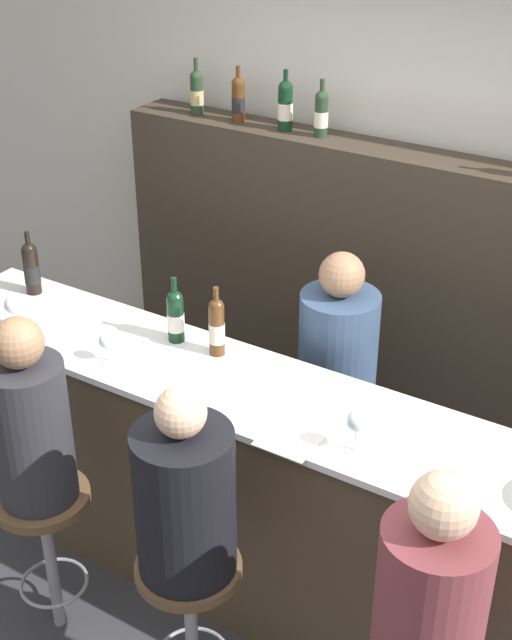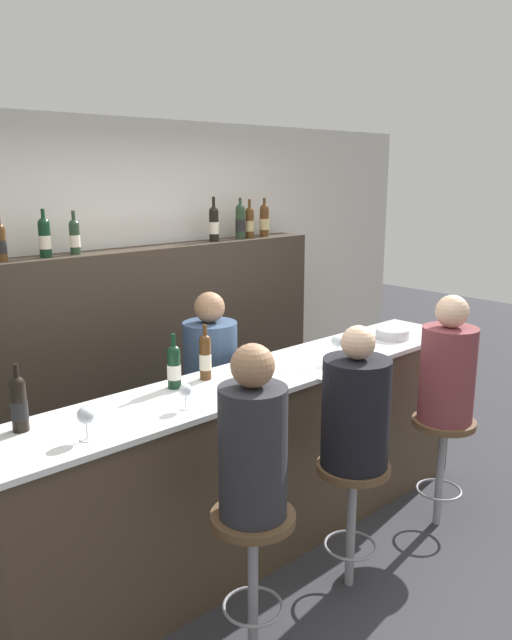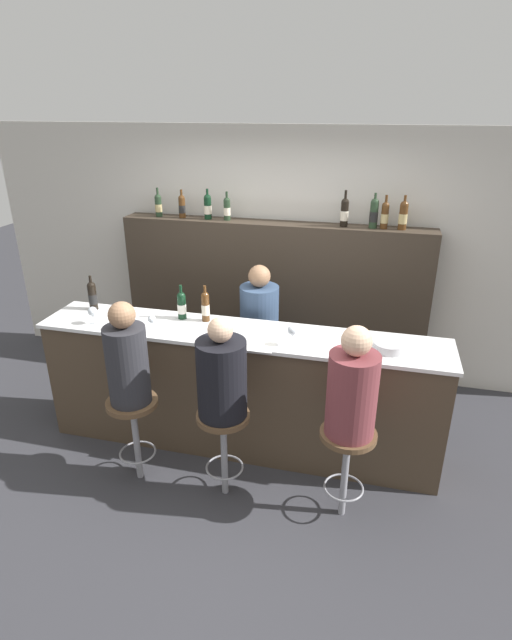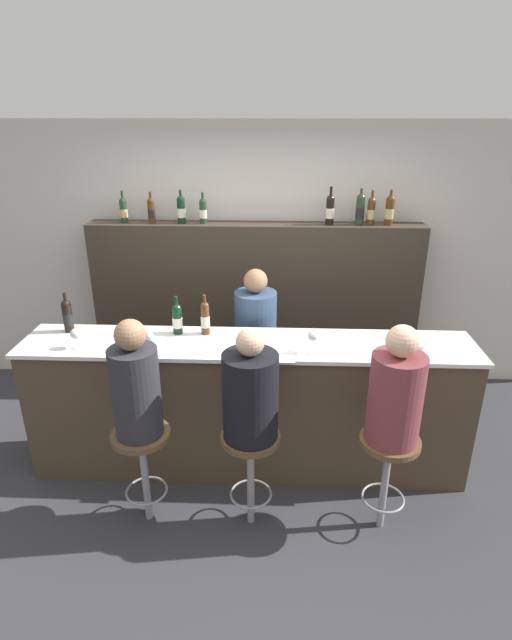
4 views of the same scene
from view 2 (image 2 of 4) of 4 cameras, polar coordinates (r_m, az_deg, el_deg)
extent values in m
plane|color=#333338|center=(3.94, 3.69, -20.97)|extent=(16.00, 16.00, 0.00)
cube|color=beige|center=(4.75, -11.90, 1.93)|extent=(6.40, 0.05, 2.60)
cube|color=#473828|center=(3.83, 0.90, -12.81)|extent=(3.30, 0.52, 1.06)
cube|color=white|center=(3.62, 0.93, -5.05)|extent=(3.34, 0.56, 0.03)
cube|color=#382D23|center=(4.67, -10.20, -3.91)|extent=(3.14, 0.28, 1.70)
cylinder|color=black|center=(2.99, -20.83, -7.49)|extent=(0.07, 0.07, 0.22)
cylinder|color=black|center=(2.99, -20.81, -7.69)|extent=(0.07, 0.07, 0.09)
sphere|color=black|center=(2.95, -21.01, -5.50)|extent=(0.07, 0.07, 0.07)
cylinder|color=black|center=(2.94, -21.10, -4.50)|extent=(0.02, 0.02, 0.08)
cylinder|color=black|center=(3.37, -7.50, -4.54)|extent=(0.07, 0.07, 0.20)
cylinder|color=white|center=(3.37, -7.49, -4.71)|extent=(0.07, 0.07, 0.08)
sphere|color=black|center=(3.34, -7.55, -2.91)|extent=(0.07, 0.07, 0.07)
cylinder|color=black|center=(3.32, -7.58, -1.97)|extent=(0.02, 0.02, 0.08)
cylinder|color=#4C2D14|center=(3.48, -4.65, -3.64)|extent=(0.07, 0.07, 0.22)
cylinder|color=beige|center=(3.49, -4.65, -3.82)|extent=(0.07, 0.07, 0.09)
sphere|color=#4C2D14|center=(3.45, -4.69, -1.86)|extent=(0.07, 0.07, 0.07)
cylinder|color=#4C2D14|center=(3.44, -4.70, -1.05)|extent=(0.02, 0.02, 0.07)
cylinder|color=#4C2D14|center=(4.06, -22.32, 6.35)|extent=(0.07, 0.07, 0.19)
cylinder|color=black|center=(4.06, -22.31, 6.21)|extent=(0.07, 0.07, 0.08)
cylinder|color=black|center=(4.16, -18.74, 6.90)|extent=(0.07, 0.07, 0.21)
cylinder|color=beige|center=(4.17, -18.73, 6.76)|extent=(0.08, 0.08, 0.08)
sphere|color=black|center=(4.16, -18.85, 8.34)|extent=(0.07, 0.07, 0.07)
cylinder|color=black|center=(4.15, -18.91, 9.07)|extent=(0.02, 0.02, 0.08)
cylinder|color=#233823|center=(4.25, -16.23, 7.08)|extent=(0.07, 0.07, 0.19)
cylinder|color=beige|center=(4.25, -16.22, 6.95)|extent=(0.07, 0.07, 0.08)
sphere|color=#233823|center=(4.24, -16.32, 8.37)|extent=(0.07, 0.07, 0.07)
cylinder|color=#233823|center=(4.24, -16.36, 9.06)|extent=(0.02, 0.02, 0.08)
cylinder|color=black|center=(4.88, -3.87, 8.54)|extent=(0.07, 0.07, 0.23)
cylinder|color=beige|center=(4.88, -3.87, 8.40)|extent=(0.08, 0.08, 0.09)
sphere|color=black|center=(4.87, -3.89, 9.87)|extent=(0.07, 0.07, 0.07)
cylinder|color=black|center=(4.87, -3.90, 10.62)|extent=(0.02, 0.02, 0.10)
cylinder|color=#233823|center=(5.06, -1.45, 8.78)|extent=(0.08, 0.08, 0.24)
cylinder|color=black|center=(5.06, -1.44, 8.65)|extent=(0.08, 0.08, 0.09)
sphere|color=#233823|center=(5.05, -1.45, 10.13)|extent=(0.08, 0.08, 0.08)
cylinder|color=#233823|center=(5.05, -1.46, 10.71)|extent=(0.02, 0.02, 0.07)
cylinder|color=#4C2D14|center=(5.12, -0.60, 8.71)|extent=(0.07, 0.07, 0.21)
cylinder|color=tan|center=(5.12, -0.59, 8.59)|extent=(0.07, 0.07, 0.09)
sphere|color=#4C2D14|center=(5.12, -0.60, 9.90)|extent=(0.07, 0.07, 0.07)
cylinder|color=#4C2D14|center=(5.11, -0.60, 10.53)|extent=(0.02, 0.02, 0.08)
cylinder|color=#4C2D14|center=(5.24, 0.76, 8.88)|extent=(0.08, 0.08, 0.23)
cylinder|color=tan|center=(5.24, 0.76, 8.76)|extent=(0.08, 0.08, 0.09)
sphere|color=#4C2D14|center=(5.23, 0.76, 10.11)|extent=(0.08, 0.08, 0.08)
cylinder|color=#4C2D14|center=(5.22, 0.77, 10.69)|extent=(0.02, 0.02, 0.07)
cylinder|color=silver|center=(2.85, -15.15, -10.47)|extent=(0.07, 0.07, 0.00)
cylinder|color=silver|center=(2.83, -15.20, -9.75)|extent=(0.01, 0.01, 0.07)
sphere|color=silver|center=(2.80, -15.29, -8.40)|extent=(0.08, 0.08, 0.08)
cylinder|color=silver|center=(3.10, -6.42, -8.04)|extent=(0.06, 0.06, 0.00)
cylinder|color=silver|center=(3.09, -6.44, -7.46)|extent=(0.01, 0.01, 0.06)
sphere|color=silver|center=(3.07, -6.47, -6.40)|extent=(0.06, 0.06, 0.06)
cylinder|color=silver|center=(3.85, 7.41, -3.78)|extent=(0.07, 0.07, 0.00)
cylinder|color=silver|center=(3.83, 7.43, -3.11)|extent=(0.01, 0.01, 0.09)
sphere|color=silver|center=(3.81, 7.46, -1.97)|extent=(0.08, 0.08, 0.08)
cylinder|color=#B7B7BC|center=(4.44, 12.37, -1.22)|extent=(0.23, 0.23, 0.07)
cube|color=white|center=(3.67, 5.34, -4.57)|extent=(0.21, 0.30, 0.00)
cylinder|color=gray|center=(3.15, -0.28, -23.23)|extent=(0.05, 0.05, 0.68)
torus|color=gray|center=(3.22, -0.28, -24.69)|extent=(0.29, 0.29, 0.02)
cylinder|color=brown|center=(2.95, -0.29, -17.63)|extent=(0.39, 0.39, 0.04)
cylinder|color=#28282D|center=(2.80, -0.30, -11.98)|extent=(0.31, 0.31, 0.60)
sphere|color=#936B4C|center=(2.65, -0.31, -4.20)|extent=(0.19, 0.19, 0.19)
cylinder|color=gray|center=(3.60, 8.67, -18.33)|extent=(0.05, 0.05, 0.68)
torus|color=gray|center=(3.65, 8.61, -19.69)|extent=(0.29, 0.29, 0.02)
cylinder|color=brown|center=(3.42, 8.88, -13.19)|extent=(0.39, 0.39, 0.04)
cylinder|color=black|center=(3.30, 9.08, -8.37)|extent=(0.35, 0.35, 0.58)
sphere|color=#D8AD8C|center=(3.18, 9.33, -2.05)|extent=(0.18, 0.18, 0.18)
cylinder|color=gray|center=(4.25, 16.46, -13.45)|extent=(0.05, 0.05, 0.68)
torus|color=gray|center=(4.30, 16.37, -14.66)|extent=(0.29, 0.29, 0.02)
cylinder|color=brown|center=(4.11, 16.80, -8.95)|extent=(0.39, 0.39, 0.04)
cylinder|color=brown|center=(4.00, 17.10, -4.77)|extent=(0.34, 0.34, 0.59)
sphere|color=#D8AD8C|center=(3.90, 17.50, 0.76)|extent=(0.20, 0.20, 0.20)
cylinder|color=#334766|center=(4.19, -4.10, -8.78)|extent=(0.35, 0.35, 1.28)
sphere|color=#936B4C|center=(3.97, -4.28, 1.16)|extent=(0.20, 0.20, 0.20)
camera|label=1|loc=(3.97, 50.26, 20.90)|focal=50.00mm
camera|label=3|loc=(3.59, 66.30, 14.50)|focal=28.00mm
camera|label=4|loc=(2.74, 67.36, 14.49)|focal=28.00mm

